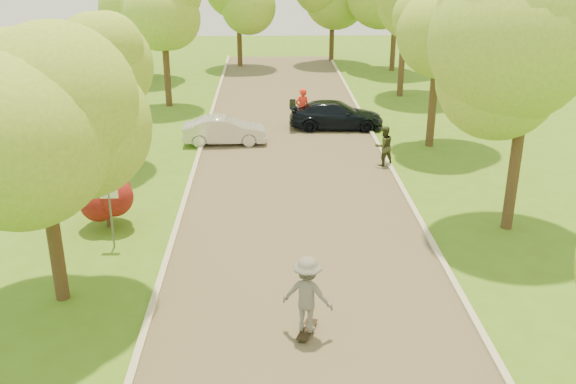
{
  "coord_description": "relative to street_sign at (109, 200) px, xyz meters",
  "views": [
    {
      "loc": [
        -1.03,
        -13.95,
        8.87
      ],
      "look_at": [
        -0.39,
        5.14,
        1.3
      ],
      "focal_mm": 40.0,
      "sensor_mm": 36.0,
      "label": 1
    }
  ],
  "objects": [
    {
      "name": "road",
      "position": [
        5.8,
        4.0,
        -1.56
      ],
      "size": [
        8.0,
        60.0,
        0.01
      ],
      "primitive_type": "cube",
      "color": "#4C4438",
      "rests_on": "ground"
    },
    {
      "name": "tree_l_far",
      "position": [
        -0.59,
        18.0,
        3.9
      ],
      "size": [
        4.92,
        4.8,
        7.79
      ],
      "color": "#382619",
      "rests_on": "ground"
    },
    {
      "name": "ground",
      "position": [
        5.8,
        -4.0,
        -1.56
      ],
      "size": [
        100.0,
        100.0,
        0.0
      ],
      "primitive_type": "plane",
      "color": "#436919",
      "rests_on": "ground"
    },
    {
      "name": "tree_l_midb",
      "position": [
        -1.01,
        8.0,
        3.02
      ],
      "size": [
        4.3,
        4.2,
        6.62
      ],
      "color": "#382619",
      "rests_on": "ground"
    },
    {
      "name": "longboard",
      "position": [
        5.66,
        -4.86,
        -1.46
      ],
      "size": [
        0.59,
        1.02,
        0.11
      ],
      "rotation": [
        0.0,
        0.0,
        2.8
      ],
      "color": "black",
      "rests_on": "ground"
    },
    {
      "name": "red_shrub",
      "position": [
        -0.5,
        1.5,
        -0.47
      ],
      "size": [
        1.7,
        1.7,
        1.95
      ],
      "color": "#382619",
      "rests_on": "ground"
    },
    {
      "name": "dark_sedan",
      "position": [
        8.2,
        13.05,
        -0.89
      ],
      "size": [
        4.75,
        2.09,
        1.36
      ],
      "primitive_type": "imported",
      "rotation": [
        0.0,
        0.0,
        1.53
      ],
      "color": "black",
      "rests_on": "ground"
    },
    {
      "name": "skateboarder",
      "position": [
        5.66,
        -4.86,
        -0.48
      ],
      "size": [
        1.4,
        1.09,
        1.91
      ],
      "primitive_type": "imported",
      "rotation": [
        0.0,
        0.0,
        2.8
      ],
      "color": "slate",
      "rests_on": "longboard"
    },
    {
      "name": "curb_right",
      "position": [
        9.85,
        4.0,
        -1.5
      ],
      "size": [
        0.18,
        60.0,
        0.12
      ],
      "primitive_type": "cube",
      "color": "#B2AD9E",
      "rests_on": "ground"
    },
    {
      "name": "tree_r_mida",
      "position": [
        12.82,
        1.0,
        3.97
      ],
      "size": [
        5.13,
        5.0,
        7.95
      ],
      "color": "#382619",
      "rests_on": "ground"
    },
    {
      "name": "person_striped",
      "position": [
        6.52,
        13.19,
        -0.56
      ],
      "size": [
        0.83,
        0.65,
        2.0
      ],
      "primitive_type": "imported",
      "rotation": [
        0.0,
        0.0,
        3.41
      ],
      "color": "red",
      "rests_on": "ground"
    },
    {
      "name": "tree_r_midb",
      "position": [
        12.4,
        10.0,
        3.32
      ],
      "size": [
        4.51,
        4.4,
        7.01
      ],
      "color": "#382619",
      "rests_on": "ground"
    },
    {
      "name": "person_olive",
      "position": [
        9.6,
        7.33,
        -0.72
      ],
      "size": [
        0.99,
        0.88,
        1.69
      ],
      "primitive_type": "imported",
      "rotation": [
        0.0,
        0.0,
        3.48
      ],
      "color": "#333721",
      "rests_on": "ground"
    },
    {
      "name": "silver_sedan",
      "position": [
        2.82,
        10.62,
        -0.93
      ],
      "size": [
        3.87,
        1.44,
        1.26
      ],
      "primitive_type": "imported",
      "rotation": [
        0.0,
        0.0,
        1.6
      ],
      "color": "silver",
      "rests_on": "ground"
    },
    {
      "name": "street_sign",
      "position": [
        0.0,
        0.0,
        0.0
      ],
      "size": [
        0.55,
        0.06,
        2.17
      ],
      "color": "#59595E",
      "rests_on": "ground"
    },
    {
      "name": "tree_l_mida",
      "position": [
        -0.5,
        -3.0,
        3.61
      ],
      "size": [
        4.71,
        4.6,
        7.39
      ],
      "color": "#382619",
      "rests_on": "ground"
    },
    {
      "name": "curb_left",
      "position": [
        1.75,
        4.0,
        -1.5
      ],
      "size": [
        0.18,
        60.0,
        0.12
      ],
      "primitive_type": "cube",
      "color": "#B2AD9E",
      "rests_on": "ground"
    }
  ]
}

